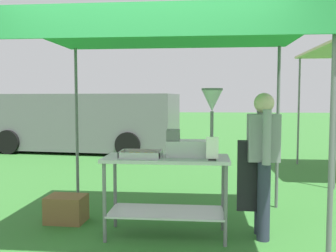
{
  "coord_description": "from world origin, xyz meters",
  "views": [
    {
      "loc": [
        0.52,
        -3.12,
        1.54
      ],
      "look_at": [
        0.12,
        1.17,
        1.23
      ],
      "focal_mm": 39.84,
      "sensor_mm": 36.0,
      "label": 1
    }
  ],
  "objects_px": {
    "donut_cart": "(166,178)",
    "vendor": "(262,157)",
    "donut_fryer": "(196,133)",
    "supply_crate": "(66,209)",
    "stall_canopy": "(167,36)",
    "menu_sign": "(212,150)",
    "donut_tray": "(141,155)",
    "van_grey": "(80,122)"
  },
  "relations": [
    {
      "from": "donut_cart",
      "to": "vendor",
      "type": "distance_m",
      "value": 1.09
    },
    {
      "from": "donut_fryer",
      "to": "supply_crate",
      "type": "bearing_deg",
      "value": 169.61
    },
    {
      "from": "supply_crate",
      "to": "donut_fryer",
      "type": "bearing_deg",
      "value": -10.39
    },
    {
      "from": "stall_canopy",
      "to": "menu_sign",
      "type": "distance_m",
      "value": 1.37
    },
    {
      "from": "donut_tray",
      "to": "vendor",
      "type": "height_order",
      "value": "vendor"
    },
    {
      "from": "stall_canopy",
      "to": "menu_sign",
      "type": "height_order",
      "value": "stall_canopy"
    },
    {
      "from": "donut_cart",
      "to": "donut_tray",
      "type": "distance_m",
      "value": 0.38
    },
    {
      "from": "donut_cart",
      "to": "donut_fryer",
      "type": "distance_m",
      "value": 0.6
    },
    {
      "from": "donut_tray",
      "to": "vendor",
      "type": "relative_size",
      "value": 0.28
    },
    {
      "from": "menu_sign",
      "to": "stall_canopy",
      "type": "bearing_deg",
      "value": 150.22
    },
    {
      "from": "donut_tray",
      "to": "donut_fryer",
      "type": "bearing_deg",
      "value": 10.17
    },
    {
      "from": "stall_canopy",
      "to": "donut_tray",
      "type": "relative_size",
      "value": 6.82
    },
    {
      "from": "menu_sign",
      "to": "supply_crate",
      "type": "distance_m",
      "value": 2.06
    },
    {
      "from": "menu_sign",
      "to": "donut_cart",
      "type": "bearing_deg",
      "value": 159.3
    },
    {
      "from": "vendor",
      "to": "supply_crate",
      "type": "xyz_separation_m",
      "value": [
        -2.36,
        0.29,
        -0.74
      ]
    },
    {
      "from": "menu_sign",
      "to": "van_grey",
      "type": "height_order",
      "value": "van_grey"
    },
    {
      "from": "stall_canopy",
      "to": "vendor",
      "type": "relative_size",
      "value": 1.93
    },
    {
      "from": "vendor",
      "to": "menu_sign",
      "type": "bearing_deg",
      "value": -154.97
    },
    {
      "from": "menu_sign",
      "to": "van_grey",
      "type": "distance_m",
      "value": 7.8
    },
    {
      "from": "donut_tray",
      "to": "van_grey",
      "type": "xyz_separation_m",
      "value": [
        -2.95,
        6.7,
        -0.04
      ]
    },
    {
      "from": "menu_sign",
      "to": "vendor",
      "type": "height_order",
      "value": "vendor"
    },
    {
      "from": "donut_tray",
      "to": "supply_crate",
      "type": "xyz_separation_m",
      "value": [
        -1.02,
        0.41,
        -0.76
      ]
    },
    {
      "from": "donut_fryer",
      "to": "donut_tray",
      "type": "bearing_deg",
      "value": -169.83
    },
    {
      "from": "donut_cart",
      "to": "menu_sign",
      "type": "height_order",
      "value": "menu_sign"
    },
    {
      "from": "van_grey",
      "to": "donut_tray",
      "type": "bearing_deg",
      "value": -66.26
    },
    {
      "from": "stall_canopy",
      "to": "menu_sign",
      "type": "relative_size",
      "value": 12.55
    },
    {
      "from": "van_grey",
      "to": "donut_fryer",
      "type": "bearing_deg",
      "value": -61.69
    },
    {
      "from": "donut_cart",
      "to": "vendor",
      "type": "relative_size",
      "value": 0.86
    },
    {
      "from": "menu_sign",
      "to": "supply_crate",
      "type": "xyz_separation_m",
      "value": [
        -1.8,
        0.55,
        -0.84
      ]
    },
    {
      "from": "supply_crate",
      "to": "van_grey",
      "type": "height_order",
      "value": "van_grey"
    },
    {
      "from": "van_grey",
      "to": "stall_canopy",
      "type": "bearing_deg",
      "value": -63.84
    },
    {
      "from": "donut_cart",
      "to": "donut_tray",
      "type": "height_order",
      "value": "donut_tray"
    },
    {
      "from": "menu_sign",
      "to": "van_grey",
      "type": "relative_size",
      "value": 0.04
    },
    {
      "from": "menu_sign",
      "to": "van_grey",
      "type": "bearing_deg",
      "value": 118.54
    },
    {
      "from": "stall_canopy",
      "to": "vendor",
      "type": "height_order",
      "value": "stall_canopy"
    },
    {
      "from": "stall_canopy",
      "to": "supply_crate",
      "type": "bearing_deg",
      "value": 168.44
    },
    {
      "from": "vendor",
      "to": "donut_tray",
      "type": "bearing_deg",
      "value": -175.13
    },
    {
      "from": "donut_fryer",
      "to": "vendor",
      "type": "height_order",
      "value": "donut_fryer"
    },
    {
      "from": "donut_fryer",
      "to": "van_grey",
      "type": "bearing_deg",
      "value": 118.31
    },
    {
      "from": "donut_tray",
      "to": "menu_sign",
      "type": "xyz_separation_m",
      "value": [
        0.78,
        -0.15,
        0.08
      ]
    },
    {
      "from": "stall_canopy",
      "to": "supply_crate",
      "type": "xyz_separation_m",
      "value": [
        -1.3,
        0.27,
        -2.08
      ]
    },
    {
      "from": "donut_fryer",
      "to": "supply_crate",
      "type": "distance_m",
      "value": 1.93
    }
  ]
}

